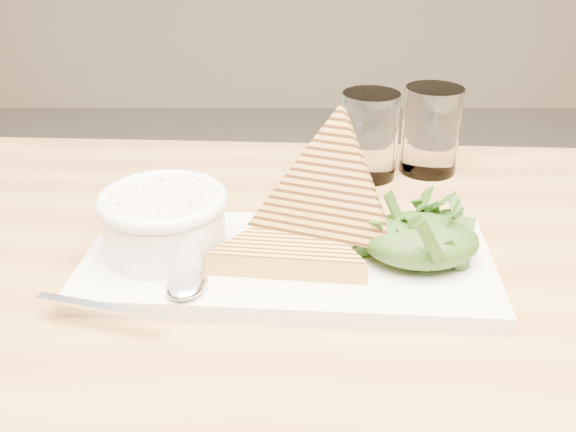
{
  "coord_description": "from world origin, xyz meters",
  "views": [
    {
      "loc": [
        -0.23,
        -0.3,
        1.06
      ],
      "look_at": [
        -0.23,
        0.26,
        0.78
      ],
      "focal_mm": 40.0,
      "sensor_mm": 36.0,
      "label": 1
    }
  ],
  "objects_px": {
    "glass_near": "(369,136)",
    "glass_far": "(431,130)",
    "table_top": "(322,299)",
    "soup_bowl": "(165,228)",
    "platter": "(288,263)"
  },
  "relations": [
    {
      "from": "glass_far",
      "to": "platter",
      "type": "bearing_deg",
      "value": -126.35
    },
    {
      "from": "table_top",
      "to": "soup_bowl",
      "type": "distance_m",
      "value": 0.17
    },
    {
      "from": "platter",
      "to": "soup_bowl",
      "type": "distance_m",
      "value": 0.12
    },
    {
      "from": "table_top",
      "to": "glass_near",
      "type": "xyz_separation_m",
      "value": [
        0.07,
        0.25,
        0.07
      ]
    },
    {
      "from": "table_top",
      "to": "glass_far",
      "type": "relative_size",
      "value": 9.82
    },
    {
      "from": "soup_bowl",
      "to": "glass_near",
      "type": "height_order",
      "value": "glass_near"
    },
    {
      "from": "platter",
      "to": "soup_bowl",
      "type": "relative_size",
      "value": 3.32
    },
    {
      "from": "soup_bowl",
      "to": "glass_near",
      "type": "xyz_separation_m",
      "value": [
        0.22,
        0.22,
        0.01
      ]
    },
    {
      "from": "soup_bowl",
      "to": "glass_far",
      "type": "bearing_deg",
      "value": 37.95
    },
    {
      "from": "table_top",
      "to": "soup_bowl",
      "type": "bearing_deg",
      "value": 168.21
    },
    {
      "from": "table_top",
      "to": "platter",
      "type": "bearing_deg",
      "value": 150.19
    },
    {
      "from": "soup_bowl",
      "to": "glass_far",
      "type": "distance_m",
      "value": 0.38
    },
    {
      "from": "platter",
      "to": "glass_near",
      "type": "height_order",
      "value": "glass_near"
    },
    {
      "from": "glass_near",
      "to": "glass_far",
      "type": "relative_size",
      "value": 0.98
    },
    {
      "from": "platter",
      "to": "glass_far",
      "type": "bearing_deg",
      "value": 53.65
    }
  ]
}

